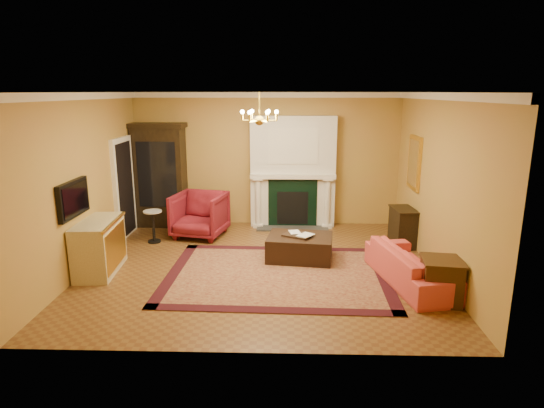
{
  "coord_description": "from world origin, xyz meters",
  "views": [
    {
      "loc": [
        0.43,
        -7.54,
        3.01
      ],
      "look_at": [
        0.2,
        0.3,
        1.07
      ],
      "focal_mm": 30.0,
      "sensor_mm": 36.0,
      "label": 1
    }
  ],
  "objects_px": {
    "console_table": "(403,228)",
    "commode": "(99,246)",
    "wingback_armchair": "(200,213)",
    "end_table": "(441,282)",
    "leather_ottoman": "(300,247)",
    "coral_sofa": "(411,260)",
    "pedestal_table": "(153,224)",
    "china_cabinet": "(160,178)"
  },
  "relations": [
    {
      "from": "china_cabinet",
      "to": "wingback_armchair",
      "type": "relative_size",
      "value": 2.14
    },
    {
      "from": "china_cabinet",
      "to": "end_table",
      "type": "xyz_separation_m",
      "value": [
        5.12,
        -3.8,
        -0.81
      ]
    },
    {
      "from": "china_cabinet",
      "to": "wingback_armchair",
      "type": "distance_m",
      "value": 1.43
    },
    {
      "from": "commode",
      "to": "end_table",
      "type": "height_order",
      "value": "commode"
    },
    {
      "from": "commode",
      "to": "end_table",
      "type": "bearing_deg",
      "value": -14.75
    },
    {
      "from": "commode",
      "to": "console_table",
      "type": "distance_m",
      "value": 5.72
    },
    {
      "from": "wingback_armchair",
      "to": "end_table",
      "type": "bearing_deg",
      "value": -23.62
    },
    {
      "from": "leather_ottoman",
      "to": "wingback_armchair",
      "type": "bearing_deg",
      "value": 155.07
    },
    {
      "from": "coral_sofa",
      "to": "end_table",
      "type": "bearing_deg",
      "value": -170.42
    },
    {
      "from": "china_cabinet",
      "to": "commode",
      "type": "bearing_deg",
      "value": -94.12
    },
    {
      "from": "pedestal_table",
      "to": "commode",
      "type": "height_order",
      "value": "commode"
    },
    {
      "from": "pedestal_table",
      "to": "end_table",
      "type": "height_order",
      "value": "pedestal_table"
    },
    {
      "from": "console_table",
      "to": "leather_ottoman",
      "type": "relative_size",
      "value": 0.64
    },
    {
      "from": "pedestal_table",
      "to": "china_cabinet",
      "type": "bearing_deg",
      "value": 96.74
    },
    {
      "from": "end_table",
      "to": "leather_ottoman",
      "type": "bearing_deg",
      "value": 140.07
    },
    {
      "from": "console_table",
      "to": "commode",
      "type": "bearing_deg",
      "value": -169.62
    },
    {
      "from": "commode",
      "to": "coral_sofa",
      "type": "xyz_separation_m",
      "value": [
        5.19,
        -0.34,
        -0.06
      ]
    },
    {
      "from": "commode",
      "to": "coral_sofa",
      "type": "bearing_deg",
      "value": -8.08
    },
    {
      "from": "china_cabinet",
      "to": "leather_ottoman",
      "type": "bearing_deg",
      "value": -31.63
    },
    {
      "from": "wingback_armchair",
      "to": "end_table",
      "type": "height_order",
      "value": "wingback_armchair"
    },
    {
      "from": "wingback_armchair",
      "to": "commode",
      "type": "relative_size",
      "value": 0.86
    },
    {
      "from": "end_table",
      "to": "pedestal_table",
      "type": "bearing_deg",
      "value": 152.71
    },
    {
      "from": "china_cabinet",
      "to": "leather_ottoman",
      "type": "relative_size",
      "value": 1.93
    },
    {
      "from": "pedestal_table",
      "to": "console_table",
      "type": "distance_m",
      "value": 5.03
    },
    {
      "from": "wingback_armchair",
      "to": "end_table",
      "type": "relative_size",
      "value": 1.67
    },
    {
      "from": "coral_sofa",
      "to": "end_table",
      "type": "relative_size",
      "value": 3.21
    },
    {
      "from": "pedestal_table",
      "to": "end_table",
      "type": "bearing_deg",
      "value": -27.29
    },
    {
      "from": "console_table",
      "to": "leather_ottoman",
      "type": "bearing_deg",
      "value": -163.22
    },
    {
      "from": "coral_sofa",
      "to": "leather_ottoman",
      "type": "distance_m",
      "value": 2.04
    },
    {
      "from": "coral_sofa",
      "to": "console_table",
      "type": "height_order",
      "value": "coral_sofa"
    },
    {
      "from": "coral_sofa",
      "to": "leather_ottoman",
      "type": "bearing_deg",
      "value": 47.98
    },
    {
      "from": "china_cabinet",
      "to": "coral_sofa",
      "type": "bearing_deg",
      "value": -30.24
    },
    {
      "from": "pedestal_table",
      "to": "console_table",
      "type": "xyz_separation_m",
      "value": [
        5.03,
        -0.05,
        -0.02
      ]
    },
    {
      "from": "pedestal_table",
      "to": "leather_ottoman",
      "type": "height_order",
      "value": "pedestal_table"
    },
    {
      "from": "wingback_armchair",
      "to": "coral_sofa",
      "type": "relative_size",
      "value": 0.52
    },
    {
      "from": "commode",
      "to": "leather_ottoman",
      "type": "distance_m",
      "value": 3.51
    },
    {
      "from": "commode",
      "to": "console_table",
      "type": "bearing_deg",
      "value": 11.0
    },
    {
      "from": "commode",
      "to": "console_table",
      "type": "height_order",
      "value": "commode"
    },
    {
      "from": "pedestal_table",
      "to": "end_table",
      "type": "relative_size",
      "value": 1.07
    },
    {
      "from": "wingback_armchair",
      "to": "commode",
      "type": "xyz_separation_m",
      "value": [
        -1.35,
        -2.0,
        -0.07
      ]
    },
    {
      "from": "china_cabinet",
      "to": "end_table",
      "type": "relative_size",
      "value": 3.58
    },
    {
      "from": "pedestal_table",
      "to": "commode",
      "type": "bearing_deg",
      "value": -106.87
    }
  ]
}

